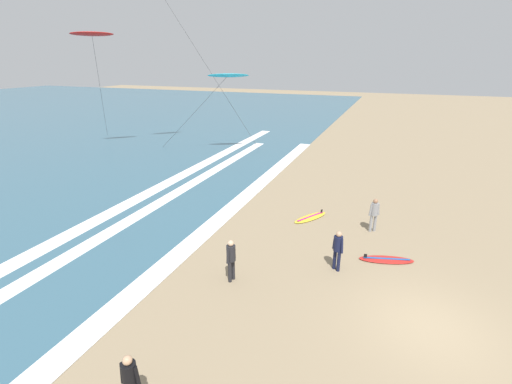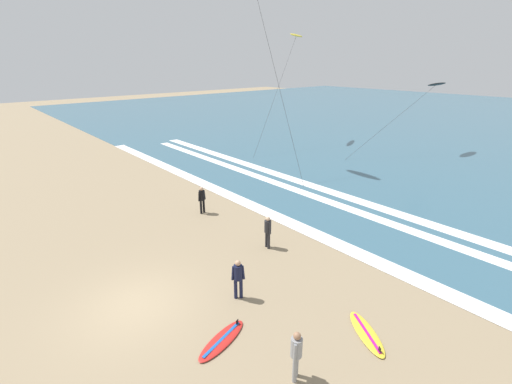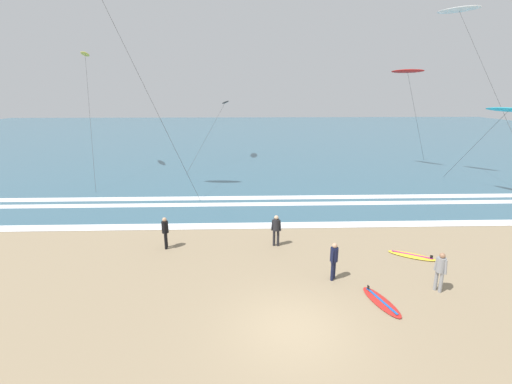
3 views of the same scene
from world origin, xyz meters
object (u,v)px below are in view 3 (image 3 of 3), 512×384
at_px(kite_black_far_left, 225,103).
at_px(kite_white_far_right, 459,11).
at_px(surfer_mid_group, 165,230).
at_px(surfer_background_far, 276,228).
at_px(surfer_left_near, 334,258).
at_px(kite_cyan_high_left, 509,110).
at_px(surfer_left_far, 440,268).
at_px(surfboard_right_spare, 381,302).
at_px(kite_yellow_high_right, 85,55).
at_px(surfboard_left_pile, 412,255).
at_px(kite_red_mid_center, 407,72).

relative_size(kite_black_far_left, kite_white_far_right, 0.72).
bearing_deg(surfer_mid_group, surfer_background_far, 1.28).
bearing_deg(kite_white_far_right, surfer_left_near, -127.98).
bearing_deg(kite_cyan_high_left, surfer_left_far, -131.00).
distance_m(surfboard_right_spare, kite_white_far_right, 25.88).
bearing_deg(surfer_mid_group, kite_white_far_right, 33.49).
relative_size(surfboard_right_spare, kite_black_far_left, 0.22).
relative_size(surfer_mid_group, kite_white_far_right, 0.12).
relative_size(surfer_left_near, surfboard_right_spare, 0.73).
distance_m(surfer_background_far, kite_white_far_right, 23.95).
bearing_deg(surfer_mid_group, kite_yellow_high_right, 119.36).
xyz_separation_m(surfer_mid_group, surfer_background_far, (5.41, 0.12, 0.00)).
distance_m(surfer_mid_group, kite_white_far_right, 27.77).
bearing_deg(surfboard_right_spare, kite_black_far_left, 103.43).
bearing_deg(kite_yellow_high_right, surfboard_left_pile, -42.04).
height_order(surfer_left_near, surfer_left_far, same).
bearing_deg(kite_red_mid_center, kite_white_far_right, -71.10).
xyz_separation_m(surfer_background_far, surfer_left_far, (5.87, -4.39, 0.00)).
height_order(kite_black_far_left, kite_white_far_right, kite_white_far_right).
distance_m(surfer_background_far, kite_cyan_high_left, 18.95).
bearing_deg(surfer_background_far, surfboard_right_spare, -56.37).
relative_size(surfer_background_far, kite_white_far_right, 0.12).
distance_m(surfer_left_far, kite_black_far_left, 30.63).
xyz_separation_m(surfer_left_far, kite_cyan_high_left, (10.59, 12.18, 5.26)).
relative_size(surfer_background_far, surfer_left_near, 1.00).
height_order(surfer_left_far, surfboard_left_pile, surfer_left_far).
height_order(surfer_background_far, kite_cyan_high_left, kite_cyan_high_left).
bearing_deg(surfer_background_far, kite_yellow_high_right, 130.61).
relative_size(surfer_background_far, surfboard_left_pile, 0.76).
height_order(surfer_background_far, surfer_left_near, same).
xyz_separation_m(surfer_mid_group, kite_cyan_high_left, (21.87, 7.91, 5.26)).
bearing_deg(surfer_left_far, kite_white_far_right, 62.38).
height_order(surfer_background_far, kite_yellow_high_right, kite_yellow_high_right).
xyz_separation_m(kite_red_mid_center, kite_white_far_right, (1.55, -4.52, 4.26)).
bearing_deg(surfer_background_far, kite_black_far_left, 98.46).
xyz_separation_m(surfboard_left_pile, kite_red_mid_center, (7.47, 19.49, 9.17)).
bearing_deg(kite_black_far_left, surfer_background_far, -81.54).
distance_m(kite_cyan_high_left, kite_white_far_right, 9.35).
bearing_deg(surfboard_left_pile, surfboard_right_spare, -127.47).
distance_m(kite_cyan_high_left, kite_red_mid_center, 11.06).
bearing_deg(kite_yellow_high_right, surfer_mid_group, -60.64).
distance_m(surfer_background_far, surfer_left_near, 3.94).
distance_m(kite_red_mid_center, kite_black_far_left, 18.62).
bearing_deg(surfer_background_far, kite_red_mid_center, 52.81).
xyz_separation_m(surfer_mid_group, surfer_left_far, (11.28, -4.27, 0.00)).
bearing_deg(kite_black_far_left, surfer_left_far, -71.70).
xyz_separation_m(surfer_left_near, surfer_left_far, (3.82, -1.02, 0.00)).
xyz_separation_m(surfer_left_far, kite_yellow_high_right, (-21.80, 22.98, 9.68)).
bearing_deg(surfboard_right_spare, surfer_left_near, 127.95).
distance_m(surfer_background_far, surfboard_left_pile, 6.47).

